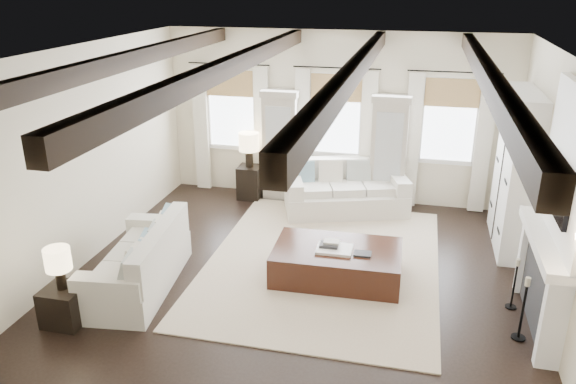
% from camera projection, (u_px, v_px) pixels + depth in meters
% --- Properties ---
extents(ground, '(7.50, 7.50, 0.00)m').
position_uv_depth(ground, '(291.00, 294.00, 7.72)').
color(ground, black).
rests_on(ground, ground).
extents(room_shell, '(6.54, 7.54, 3.22)m').
position_uv_depth(room_shell, '(359.00, 148.00, 7.69)').
color(room_shell, '#F1E6C8').
rests_on(room_shell, ground).
extents(area_rug, '(3.43, 4.53, 0.02)m').
position_uv_depth(area_rug, '(323.00, 262.00, 8.56)').
color(area_rug, beige).
rests_on(area_rug, ground).
extents(sofa_back, '(2.39, 1.63, 0.94)m').
position_uv_depth(sofa_back, '(345.00, 192.00, 10.34)').
color(sofa_back, silver).
rests_on(sofa_back, ground).
extents(sofa_left, '(1.19, 2.19, 0.90)m').
position_uv_depth(sofa_left, '(141.00, 263.00, 7.78)').
color(sofa_left, silver).
rests_on(sofa_left, ground).
extents(ottoman, '(1.83, 1.18, 0.47)m').
position_uv_depth(ottoman, '(337.00, 263.00, 8.06)').
color(ottoman, black).
rests_on(ottoman, ground).
extents(tray, '(0.51, 0.39, 0.04)m').
position_uv_depth(tray, '(334.00, 249.00, 7.91)').
color(tray, white).
rests_on(tray, ottoman).
extents(book_lower, '(0.27, 0.21, 0.04)m').
position_uv_depth(book_lower, '(329.00, 245.00, 7.95)').
color(book_lower, '#262628').
rests_on(book_lower, tray).
extents(book_upper, '(0.22, 0.18, 0.03)m').
position_uv_depth(book_upper, '(332.00, 241.00, 7.96)').
color(book_upper, beige).
rests_on(book_upper, book_lower).
extents(book_loose, '(0.24, 0.19, 0.03)m').
position_uv_depth(book_loose, '(362.00, 254.00, 7.78)').
color(book_loose, '#262628').
rests_on(book_loose, ottoman).
extents(side_table_front, '(0.49, 0.49, 0.49)m').
position_uv_depth(side_table_front, '(65.00, 305.00, 7.01)').
color(side_table_front, black).
rests_on(side_table_front, ground).
extents(lamp_front, '(0.32, 0.32, 0.55)m').
position_uv_depth(lamp_front, '(58.00, 262.00, 6.79)').
color(lamp_front, black).
rests_on(lamp_front, side_table_front).
extents(side_table_back, '(0.43, 0.43, 0.65)m').
position_uv_depth(side_table_back, '(250.00, 182.00, 10.96)').
color(side_table_back, black).
rests_on(side_table_back, ground).
extents(lamp_back, '(0.39, 0.39, 0.67)m').
position_uv_depth(lamp_back, '(249.00, 144.00, 10.68)').
color(lamp_back, black).
rests_on(lamp_back, side_table_back).
extents(candlestick_near, '(0.17, 0.17, 0.83)m').
position_uv_depth(candlestick_near, '(522.00, 314.00, 6.66)').
color(candlestick_near, black).
rests_on(candlestick_near, ground).
extents(candlestick_far, '(0.14, 0.14, 0.72)m').
position_uv_depth(candlestick_far, '(514.00, 288.00, 7.30)').
color(candlestick_far, black).
rests_on(candlestick_far, ground).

